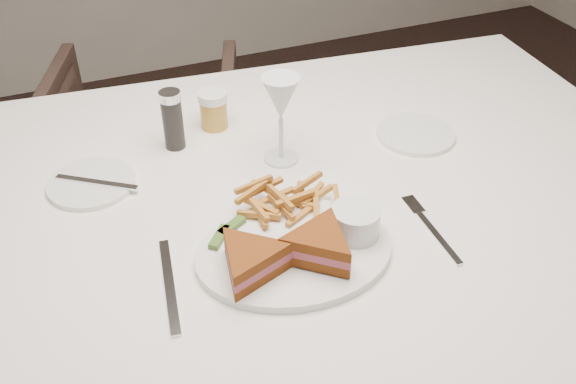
% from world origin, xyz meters
% --- Properties ---
extents(table, '(1.65, 1.18, 0.75)m').
position_xyz_m(table, '(0.01, 0.39, 0.38)').
color(table, white).
rests_on(table, ground).
extents(chair_far, '(0.75, 0.73, 0.61)m').
position_xyz_m(chair_far, '(-0.07, 1.36, 0.31)').
color(chair_far, '#45322A').
rests_on(chair_far, ground).
extents(table_setting, '(0.80, 0.68, 0.18)m').
position_xyz_m(table_setting, '(-0.00, 0.34, 0.79)').
color(table_setting, white).
rests_on(table_setting, table).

